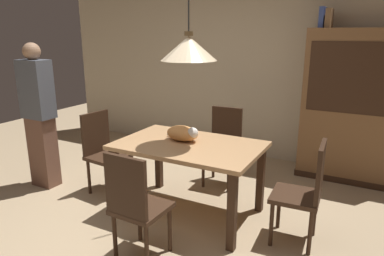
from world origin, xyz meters
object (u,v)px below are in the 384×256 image
Objects in this scene: dining_table at (189,153)px; chair_near_front at (135,203)px; person_standing at (39,116)px; pendant_lamp at (189,48)px; book_brown_thick at (329,18)px; chair_left_side at (103,149)px; chair_far_back at (223,143)px; hutch_bookcase at (350,110)px; chair_right_side at (306,189)px; book_blue_wide at (323,17)px; cat_sleeping at (183,133)px.

chair_near_front is (-0.00, -0.88, -0.14)m from dining_table.
pendant_lamp is at bearing 6.23° from person_standing.
book_brown_thick is (0.95, 1.73, 1.31)m from dining_table.
chair_left_side is 3.88× the size of book_brown_thick.
dining_table is 0.83× the size of person_standing.
chair_left_side is 0.85m from person_standing.
chair_left_side is 1.00× the size of chair_far_back.
pendant_lamp is at bearing -118.88° from book_brown_thick.
book_brown_thick reaches higher than chair_left_side.
hutch_bookcase reaches higher than person_standing.
chair_right_side is 0.50× the size of hutch_bookcase.
dining_table is at bearing -126.99° from hutch_bookcase.
chair_near_front is at bearing -90.16° from dining_table.
book_blue_wide is (2.00, 1.72, 1.46)m from chair_left_side.
dining_table is at bearing -116.94° from book_blue_wide.
chair_far_back is 0.72× the size of pendant_lamp.
hutch_bookcase reaches higher than chair_left_side.
hutch_bookcase is at bearing -0.20° from book_blue_wide.
hutch_bookcase is at bearing 84.34° from chair_right_side.
chair_left_side is at bearing -142.26° from chair_far_back.
chair_left_side is at bearing 141.79° from chair_near_front.
book_blue_wide reaches higher than person_standing.
book_brown_thick is at bearing 61.12° from dining_table.
person_standing reaches higher than dining_table.
chair_far_back is at bearing -138.43° from book_brown_thick.
person_standing is (-3.00, -0.21, 0.34)m from chair_right_side.
hutch_bookcase is at bearing 50.04° from cat_sleeping.
chair_right_side is 1.77m from hutch_bookcase.
dining_table is 0.89m from chair_far_back.
pendant_lamp is at bearing -89.77° from chair_far_back.
chair_near_front is at bearing -90.16° from pendant_lamp.
book_blue_wide reaches higher than chair_near_front.
book_brown_thick is (-0.18, 1.72, 1.45)m from chair_right_side.
hutch_bookcase is at bearing 31.31° from person_standing.
book_brown_thick is at bearing 179.75° from hutch_bookcase.
cat_sleeping is at bearing 95.76° from chair_near_front.
person_standing is at bearing -173.77° from pendant_lamp.
dining_table is at bearing 89.84° from chair_near_front.
book_blue_wide is (0.88, 2.60, 1.46)m from chair_near_front.
pendant_lamp is at bearing -116.94° from book_blue_wide.
chair_right_side is 1.00× the size of chair_near_front.
chair_far_back is 0.50× the size of hutch_bookcase.
book_blue_wide is at bearing 63.06° from pendant_lamp.
cat_sleeping is 1.63× the size of book_brown_thick.
pendant_lamp is (1.13, -0.01, 1.15)m from chair_left_side.
book_blue_wide is at bearing 98.32° from chair_right_side.
chair_far_back is at bearing -147.00° from hutch_bookcase.
chair_near_front is 2.93m from hutch_bookcase.
chair_right_side is 1.61m from pendant_lamp.
chair_near_front is at bearing -116.57° from hutch_bookcase.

